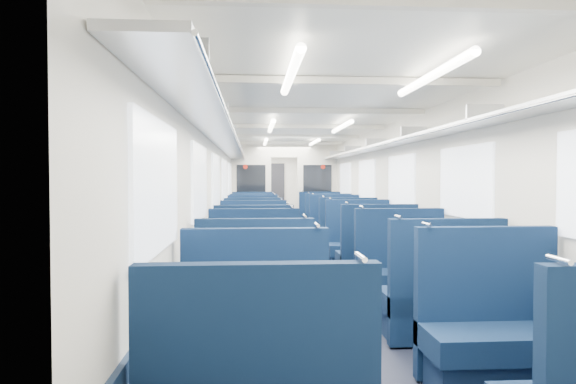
{
  "coord_description": "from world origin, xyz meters",
  "views": [
    {
      "loc": [
        -0.85,
        -10.43,
        1.47
      ],
      "look_at": [
        -0.03,
        1.29,
        1.13
      ],
      "focal_mm": 31.89,
      "sensor_mm": 36.0,
      "label": 1
    }
  ],
  "objects_px": {
    "seat_12": "(253,241)",
    "seat_15": "(335,232)",
    "seat_2": "(255,343)",
    "seat_16": "(253,228)",
    "seat_4": "(255,302)",
    "seat_8": "(254,262)",
    "seat_5": "(441,302)",
    "seat_10": "(254,250)",
    "seat_9": "(376,260)",
    "seat_11": "(359,248)",
    "seat_3": "(494,338)",
    "bulkhead": "(284,186)",
    "end_door": "(275,190)",
    "seat_7": "(402,277)",
    "seat_6": "(254,277)",
    "seat_13": "(346,240)",
    "seat_17": "(327,227)",
    "seat_14": "(253,233)",
    "seat_18": "(253,223)",
    "seat_19": "(320,223)"
  },
  "relations": [
    {
      "from": "bulkhead",
      "to": "seat_18",
      "type": "distance_m",
      "value": 1.63
    },
    {
      "from": "seat_17",
      "to": "seat_6",
      "type": "bearing_deg",
      "value": -106.38
    },
    {
      "from": "seat_4",
      "to": "seat_11",
      "type": "height_order",
      "value": "same"
    },
    {
      "from": "seat_12",
      "to": "seat_17",
      "type": "relative_size",
      "value": 1.0
    },
    {
      "from": "end_door",
      "to": "seat_4",
      "type": "xyz_separation_m",
      "value": [
        -0.83,
        -14.82,
        -0.65
      ]
    },
    {
      "from": "seat_5",
      "to": "seat_16",
      "type": "relative_size",
      "value": 1.0
    },
    {
      "from": "seat_12",
      "to": "seat_16",
      "type": "xyz_separation_m",
      "value": [
        0.0,
        2.24,
        0.0
      ]
    },
    {
      "from": "seat_12",
      "to": "seat_15",
      "type": "bearing_deg",
      "value": 36.34
    },
    {
      "from": "seat_10",
      "to": "seat_16",
      "type": "distance_m",
      "value": 3.46
    },
    {
      "from": "seat_11",
      "to": "seat_18",
      "type": "distance_m",
      "value": 4.77
    },
    {
      "from": "end_door",
      "to": "seat_7",
      "type": "distance_m",
      "value": 13.82
    },
    {
      "from": "seat_13",
      "to": "seat_15",
      "type": "bearing_deg",
      "value": 90.0
    },
    {
      "from": "seat_2",
      "to": "seat_17",
      "type": "relative_size",
      "value": 1.0
    },
    {
      "from": "bulkhead",
      "to": "seat_3",
      "type": "height_order",
      "value": "bulkhead"
    },
    {
      "from": "seat_11",
      "to": "seat_14",
      "type": "height_order",
      "value": "same"
    },
    {
      "from": "seat_2",
      "to": "seat_15",
      "type": "xyz_separation_m",
      "value": [
        1.66,
        6.81,
        0.0
      ]
    },
    {
      "from": "seat_11",
      "to": "seat_15",
      "type": "bearing_deg",
      "value": 90.0
    },
    {
      "from": "end_door",
      "to": "seat_3",
      "type": "distance_m",
      "value": 15.99
    },
    {
      "from": "seat_16",
      "to": "seat_19",
      "type": "distance_m",
      "value": 2.07
    },
    {
      "from": "seat_4",
      "to": "seat_9",
      "type": "distance_m",
      "value": 2.79
    },
    {
      "from": "seat_13",
      "to": "seat_12",
      "type": "bearing_deg",
      "value": 179.33
    },
    {
      "from": "seat_3",
      "to": "seat_5",
      "type": "height_order",
      "value": "same"
    },
    {
      "from": "seat_17",
      "to": "seat_2",
      "type": "bearing_deg",
      "value": -101.86
    },
    {
      "from": "bulkhead",
      "to": "seat_19",
      "type": "bearing_deg",
      "value": -49.99
    },
    {
      "from": "seat_4",
      "to": "seat_9",
      "type": "xyz_separation_m",
      "value": [
        1.66,
        2.24,
        0.0
      ]
    },
    {
      "from": "seat_11",
      "to": "seat_18",
      "type": "relative_size",
      "value": 1.0
    },
    {
      "from": "seat_9",
      "to": "seat_14",
      "type": "xyz_separation_m",
      "value": [
        -1.66,
        3.41,
        0.0
      ]
    },
    {
      "from": "seat_2",
      "to": "seat_16",
      "type": "height_order",
      "value": "same"
    },
    {
      "from": "seat_7",
      "to": "seat_10",
      "type": "relative_size",
      "value": 1.0
    },
    {
      "from": "seat_11",
      "to": "bulkhead",
      "type": "bearing_deg",
      "value": 98.48
    },
    {
      "from": "seat_9",
      "to": "seat_10",
      "type": "bearing_deg",
      "value": 148.96
    },
    {
      "from": "seat_11",
      "to": "seat_8",
      "type": "bearing_deg",
      "value": -143.52
    },
    {
      "from": "seat_4",
      "to": "seat_8",
      "type": "height_order",
      "value": "same"
    },
    {
      "from": "seat_3",
      "to": "seat_15",
      "type": "xyz_separation_m",
      "value": [
        0.0,
        6.82,
        0.0
      ]
    },
    {
      "from": "seat_3",
      "to": "seat_11",
      "type": "relative_size",
      "value": 1.0
    },
    {
      "from": "seat_2",
      "to": "seat_11",
      "type": "bearing_deg",
      "value": 69.75
    },
    {
      "from": "seat_5",
      "to": "seat_10",
      "type": "height_order",
      "value": "same"
    },
    {
      "from": "seat_5",
      "to": "seat_16",
      "type": "distance_m",
      "value": 7.03
    },
    {
      "from": "seat_13",
      "to": "seat_17",
      "type": "height_order",
      "value": "same"
    },
    {
      "from": "seat_3",
      "to": "seat_12",
      "type": "bearing_deg",
      "value": 106.52
    },
    {
      "from": "seat_8",
      "to": "seat_10",
      "type": "relative_size",
      "value": 1.0
    },
    {
      "from": "seat_5",
      "to": "seat_18",
      "type": "bearing_deg",
      "value": 101.77
    },
    {
      "from": "seat_14",
      "to": "seat_15",
      "type": "xyz_separation_m",
      "value": [
        1.66,
        0.03,
        0.0
      ]
    },
    {
      "from": "seat_3",
      "to": "seat_14",
      "type": "bearing_deg",
      "value": 103.75
    },
    {
      "from": "seat_5",
      "to": "seat_8",
      "type": "height_order",
      "value": "same"
    },
    {
      "from": "seat_3",
      "to": "seat_11",
      "type": "height_order",
      "value": "same"
    },
    {
      "from": "seat_8",
      "to": "seat_6",
      "type": "bearing_deg",
      "value": -90.0
    },
    {
      "from": "seat_18",
      "to": "seat_19",
      "type": "bearing_deg",
      "value": 3.64
    },
    {
      "from": "seat_9",
      "to": "seat_13",
      "type": "distance_m",
      "value": 2.2
    },
    {
      "from": "seat_9",
      "to": "seat_12",
      "type": "height_order",
      "value": "same"
    }
  ]
}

